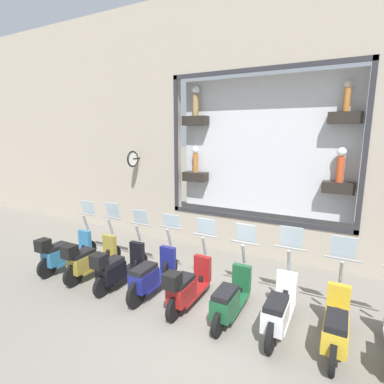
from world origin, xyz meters
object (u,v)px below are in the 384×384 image
scooter_white_2 (279,308)px  scooter_teal_8 (64,252)px  scooter_olive_7 (89,258)px  scooter_black_6 (118,267)px  scooter_yellow_1 (336,325)px  scooter_red_4 (187,285)px  scooter_green_3 (230,298)px  scooter_navy_5 (152,275)px

scooter_white_2 → scooter_teal_8: scooter_white_2 is taller
scooter_olive_7 → scooter_teal_8: (-0.01, 0.89, -0.01)m
scooter_black_6 → scooter_teal_8: size_ratio=1.00×
scooter_yellow_1 → scooter_red_4: 2.68m
scooter_yellow_1 → scooter_white_2: 0.89m
scooter_yellow_1 → scooter_black_6: 4.46m
scooter_white_2 → scooter_green_3: 0.89m
scooter_red_4 → scooter_teal_8: (0.01, 3.57, 0.01)m
scooter_black_6 → scooter_teal_8: 1.78m
scooter_white_2 → scooter_navy_5: bearing=90.1°
scooter_navy_5 → scooter_red_4: bearing=-94.5°
scooter_red_4 → scooter_teal_8: size_ratio=1.00×
scooter_white_2 → scooter_navy_5: scooter_white_2 is taller
scooter_white_2 → scooter_olive_7: 4.46m
scooter_navy_5 → scooter_olive_7: bearing=91.9°
scooter_yellow_1 → scooter_black_6: scooter_yellow_1 is taller
scooter_navy_5 → scooter_black_6: size_ratio=1.01×
scooter_yellow_1 → scooter_green_3: (-0.00, 1.78, -0.01)m
scooter_yellow_1 → scooter_red_4: size_ratio=1.00×
scooter_yellow_1 → scooter_red_4: bearing=91.4°
scooter_red_4 → scooter_navy_5: 0.89m
scooter_yellow_1 → scooter_olive_7: (-0.06, 5.35, 0.05)m
scooter_red_4 → scooter_olive_7: size_ratio=0.99×
scooter_yellow_1 → scooter_teal_8: 6.24m
scooter_olive_7 → scooter_teal_8: bearing=90.3°
scooter_black_6 → scooter_red_4: bearing=-90.0°
scooter_green_3 → scooter_teal_8: bearing=90.7°
scooter_green_3 → scooter_navy_5: scooter_green_3 is taller
scooter_yellow_1 → scooter_navy_5: size_ratio=0.99×
scooter_white_2 → scooter_green_3: bearing=90.7°
scooter_navy_5 → scooter_yellow_1: bearing=-90.1°
scooter_yellow_1 → scooter_white_2: scooter_white_2 is taller
scooter_white_2 → scooter_black_6: scooter_white_2 is taller
scooter_navy_5 → scooter_olive_7: size_ratio=1.00×
scooter_red_4 → scooter_olive_7: (0.01, 2.68, 0.02)m
scooter_white_2 → scooter_teal_8: 5.35m
scooter_teal_8 → scooter_black_6: bearing=-90.2°
scooter_olive_7 → scooter_black_6: bearing=-90.7°
scooter_red_4 → scooter_navy_5: scooter_red_4 is taller
scooter_red_4 → scooter_olive_7: scooter_olive_7 is taller
scooter_red_4 → scooter_olive_7: bearing=89.8°
scooter_teal_8 → scooter_yellow_1: bearing=-89.4°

